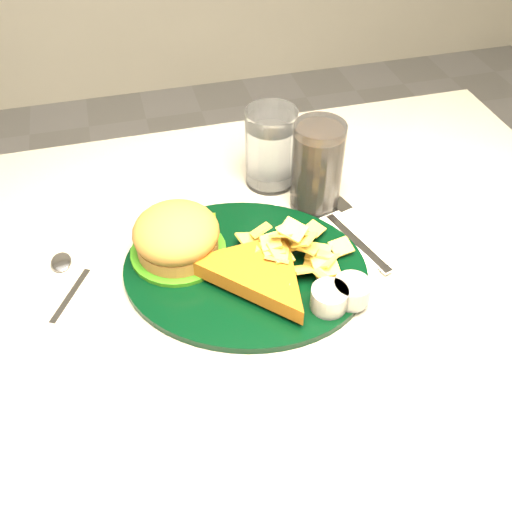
{
  "coord_description": "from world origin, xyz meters",
  "views": [
    {
      "loc": [
        -0.11,
        -0.54,
        1.33
      ],
      "look_at": [
        0.03,
        -0.02,
        0.8
      ],
      "focal_mm": 40.0,
      "sensor_mm": 36.0,
      "label": 1
    }
  ],
  "objects_px": {
    "water_glass": "(271,148)",
    "fork_napkin": "(355,238)",
    "dinner_plate": "(245,252)",
    "cola_glass": "(317,166)",
    "table": "(237,416)"
  },
  "relations": [
    {
      "from": "table",
      "to": "water_glass",
      "type": "height_order",
      "value": "water_glass"
    },
    {
      "from": "table",
      "to": "fork_napkin",
      "type": "bearing_deg",
      "value": 7.03
    },
    {
      "from": "dinner_plate",
      "to": "cola_glass",
      "type": "xyz_separation_m",
      "value": [
        0.14,
        0.12,
        0.03
      ]
    },
    {
      "from": "table",
      "to": "fork_napkin",
      "type": "relative_size",
      "value": 6.44
    },
    {
      "from": "cola_glass",
      "to": "table",
      "type": "bearing_deg",
      "value": -143.14
    },
    {
      "from": "water_glass",
      "to": "fork_napkin",
      "type": "height_order",
      "value": "water_glass"
    },
    {
      "from": "dinner_plate",
      "to": "cola_glass",
      "type": "height_order",
      "value": "cola_glass"
    },
    {
      "from": "water_glass",
      "to": "fork_napkin",
      "type": "distance_m",
      "value": 0.2
    },
    {
      "from": "fork_napkin",
      "to": "cola_glass",
      "type": "bearing_deg",
      "value": 89.96
    },
    {
      "from": "dinner_plate",
      "to": "fork_napkin",
      "type": "xyz_separation_m",
      "value": [
        0.17,
        0.02,
        -0.03
      ]
    },
    {
      "from": "table",
      "to": "water_glass",
      "type": "xyz_separation_m",
      "value": [
        0.12,
        0.2,
        0.44
      ]
    },
    {
      "from": "table",
      "to": "cola_glass",
      "type": "distance_m",
      "value": 0.49
    },
    {
      "from": "table",
      "to": "water_glass",
      "type": "distance_m",
      "value": 0.5
    },
    {
      "from": "water_glass",
      "to": "fork_napkin",
      "type": "xyz_separation_m",
      "value": [
        0.08,
        -0.18,
        -0.06
      ]
    },
    {
      "from": "cola_glass",
      "to": "fork_napkin",
      "type": "xyz_separation_m",
      "value": [
        0.03,
        -0.1,
        -0.07
      ]
    }
  ]
}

